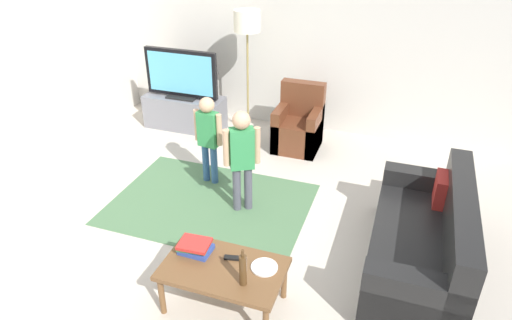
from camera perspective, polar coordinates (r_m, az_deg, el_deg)
The scene contains 15 objects.
ground at distance 4.71m, azimuth -2.46°, elevation -10.31°, with size 7.80×7.80×0.00m, color beige.
wall_back at distance 6.71m, azimuth 7.04°, elevation 14.85°, with size 6.00×0.12×2.70m, color silver.
area_rug at distance 5.29m, azimuth -5.71°, elevation -5.41°, with size 2.20×1.60×0.01m, color #4C724C.
tv_stand at distance 7.02m, azimuth -8.80°, elevation 5.83°, with size 1.20×0.44×0.50m.
tv at distance 6.79m, azimuth -9.27°, elevation 10.44°, with size 1.10×0.28×0.71m.
couch at distance 4.52m, azimuth 20.39°, elevation -9.83°, with size 0.80×1.80×0.86m.
armchair at distance 6.38m, azimuth 5.32°, elevation 4.08°, with size 0.60×0.60×0.90m.
floor_lamp at distance 6.36m, azimuth -1.10°, elevation 16.07°, with size 0.36×0.36×1.78m.
child_near_tv at distance 5.39m, azimuth -5.94°, elevation 3.38°, with size 0.37×0.18×1.10m.
child_center at distance 4.82m, azimuth -1.76°, elevation 0.89°, with size 0.35×0.25×1.18m.
coffee_table at distance 3.87m, azimuth -4.07°, elevation -13.64°, with size 1.00×0.60×0.42m.
book_stack at distance 3.98m, azimuth -7.59°, elevation -10.62°, with size 0.29×0.23×0.10m.
bottle at distance 3.60m, azimuth -1.63°, elevation -13.46°, with size 0.06×0.06×0.33m.
tv_remote at distance 3.90m, azimuth -2.71°, elevation -12.05°, with size 0.17×0.05×0.02m, color black.
plate at distance 3.82m, azimuth 1.05°, elevation -13.16°, with size 0.22×0.22×0.02m.
Camera 1 is at (1.39, -3.35, 3.01)m, focal length 32.22 mm.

